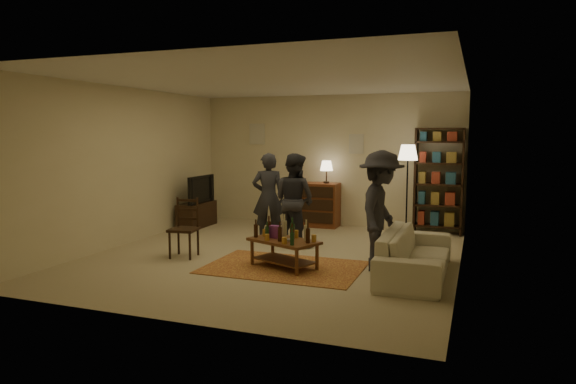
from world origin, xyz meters
The scene contains 13 objects.
floor centered at (0.00, 0.00, 0.00)m, with size 6.00×6.00×0.00m, color #C6B793.
room_shell centered at (-0.65, 2.98, 1.81)m, with size 6.00×6.00×6.00m.
rug centered at (0.39, -0.62, 0.01)m, with size 2.20×1.50×0.01m, color maroon.
coffee_table centered at (0.39, -0.62, 0.37)m, with size 1.13×0.89×0.75m.
dining_chair centered at (-1.29, -0.51, 0.49)m, with size 0.46×0.46×0.93m.
tv_stand centered at (-2.44, 1.80, 0.38)m, with size 0.40×1.00×1.06m.
dresser centered at (-0.19, 2.71, 0.48)m, with size 1.00×0.50×1.36m.
bookshelf centered at (2.25, 2.78, 1.03)m, with size 0.90×0.34×2.02m.
floor_lamp centered at (1.73, 2.23, 1.45)m, with size 0.36×0.36×1.71m.
sofa centered at (2.20, -0.40, 0.30)m, with size 2.08×0.81×0.61m, color beige.
person_left centered at (-0.54, 1.04, 0.79)m, with size 0.57×0.38×1.57m, color #27282F.
person_right centered at (0.04, 0.81, 0.79)m, with size 0.77×0.60×1.58m, color #292A31.
person_by_sofa centered at (1.70, -0.28, 0.84)m, with size 1.09×0.62×1.68m, color #2A2931.
Camera 1 is at (2.94, -7.32, 1.90)m, focal length 32.00 mm.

